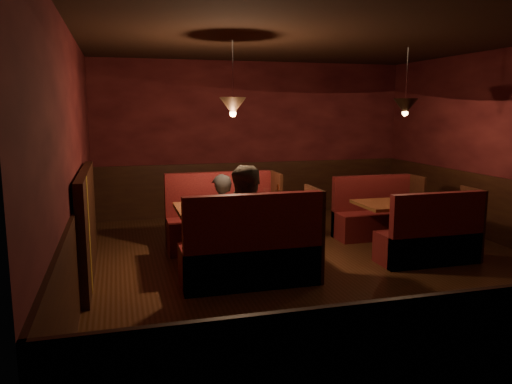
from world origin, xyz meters
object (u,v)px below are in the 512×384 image
object	(u,v)px
main_bench_far	(223,224)
second_bench_near	(432,241)
diner_a	(221,201)
second_table	(400,214)
second_bench_far	(376,218)
main_bench_near	(253,256)
diner_b	(250,208)
main_table	(235,219)

from	to	relation	value
main_bench_far	second_bench_near	world-z (taller)	main_bench_far
second_bench_near	diner_a	world-z (taller)	diner_a
second_table	second_bench_far	size ratio (longest dim) A/B	0.90
second_table	second_bench_far	world-z (taller)	second_bench_far
main_bench_far	second_bench_far	xyz separation A→B (m)	(2.48, -0.03, -0.04)
main_bench_far	main_bench_near	xyz separation A→B (m)	(0.00, -1.67, 0.00)
main_bench_far	main_bench_near	bearing A→B (deg)	-90.00
second_bench_near	diner_b	xyz separation A→B (m)	(-2.45, 0.08, 0.55)
main_table	second_bench_far	xyz separation A→B (m)	(2.50, 0.81, -0.30)
main_table	diner_b	size ratio (longest dim) A/B	0.86
main_table	diner_b	xyz separation A→B (m)	(0.04, -0.58, 0.25)
main_bench_near	second_bench_far	world-z (taller)	main_bench_near
second_bench_far	second_bench_near	bearing A→B (deg)	-90.00
diner_b	main_bench_near	bearing A→B (deg)	-79.33
second_table	diner_b	world-z (taller)	diner_b
main_table	main_bench_near	xyz separation A→B (m)	(0.02, -0.83, -0.26)
diner_a	diner_b	bearing A→B (deg)	99.03
main_table	second_bench_near	xyz separation A→B (m)	(2.50, -0.66, -0.30)
second_bench_far	diner_a	world-z (taller)	diner_a
main_bench_near	diner_a	distance (m)	1.47
second_bench_near	diner_a	size ratio (longest dim) A/B	0.92
second_bench_near	diner_b	size ratio (longest dim) A/B	0.79
second_table	diner_a	world-z (taller)	diner_a
main_bench_far	diner_a	size ratio (longest dim) A/B	1.09
second_table	second_bench_near	xyz separation A→B (m)	(0.03, -0.73, -0.20)
second_table	second_bench_near	size ratio (longest dim) A/B	0.90
main_bench_far	second_bench_far	world-z (taller)	main_bench_far
second_bench_near	second_bench_far	bearing A→B (deg)	90.00
main_bench_near	second_bench_far	size ratio (longest dim) A/B	1.19
main_table	second_bench_near	bearing A→B (deg)	-14.87
main_table	second_bench_near	size ratio (longest dim) A/B	1.08
main_bench_far	diner_b	bearing A→B (deg)	-88.93
main_bench_near	diner_a	xyz separation A→B (m)	(-0.08, 1.41, 0.39)
second_table	diner_b	size ratio (longest dim) A/B	0.72
second_bench_far	second_table	bearing A→B (deg)	-92.20
main_bench_far	diner_a	xyz separation A→B (m)	(-0.08, -0.26, 0.39)
main_table	main_bench_far	bearing A→B (deg)	88.80
main_table	main_bench_near	world-z (taller)	main_bench_near
diner_b	main_bench_far	bearing A→B (deg)	107.79
second_table	second_bench_far	distance (m)	0.76
main_bench_near	main_table	bearing A→B (deg)	91.19
second_table	main_table	bearing A→B (deg)	-178.35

